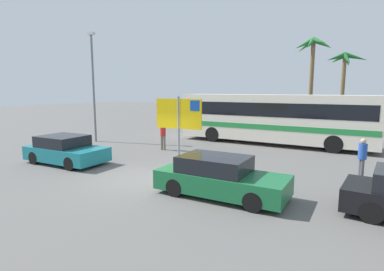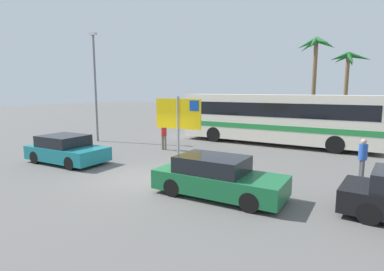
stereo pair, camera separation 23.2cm
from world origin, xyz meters
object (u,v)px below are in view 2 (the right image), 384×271
Objects in this scene: car_teal at (66,150)px; pedestrian_crossing_lot at (363,156)px; pedestrian_near_sign at (164,133)px; bus_front_coach at (275,117)px; ferry_sign at (179,117)px; car_green at (217,177)px.

pedestrian_crossing_lot is (12.24, 4.33, 0.30)m from car_teal.
pedestrian_near_sign reaches higher than pedestrian_crossing_lot.
bus_front_coach is at bearing -70.81° from pedestrian_crossing_lot.
ferry_sign reaches higher than car_green.
ferry_sign reaches higher than pedestrian_near_sign.
bus_front_coach is 10.77m from car_green.
car_teal is 2.49× the size of pedestrian_crossing_lot.
car_green is at bearing -137.59° from pedestrian_near_sign.
car_green is at bearing 27.59° from pedestrian_crossing_lot.
pedestrian_near_sign is (-3.21, 3.18, -1.32)m from ferry_sign.
car_green is 2.70× the size of pedestrian_crossing_lot.
ferry_sign reaches higher than bus_front_coach.
pedestrian_crossing_lot is at bearing -100.53° from pedestrian_near_sign.
car_green is 2.53× the size of pedestrian_near_sign.
pedestrian_near_sign is 10.21m from pedestrian_crossing_lot.
pedestrian_near_sign is at bearing 65.45° from car_teal.
ferry_sign is 2.00× the size of pedestrian_crossing_lot.
ferry_sign is 0.80× the size of car_teal.
car_teal is 5.46m from pedestrian_near_sign.
car_teal is at bearing -124.28° from bus_front_coach.
bus_front_coach is 12.43m from car_teal.
car_teal is at bearing -164.80° from ferry_sign.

